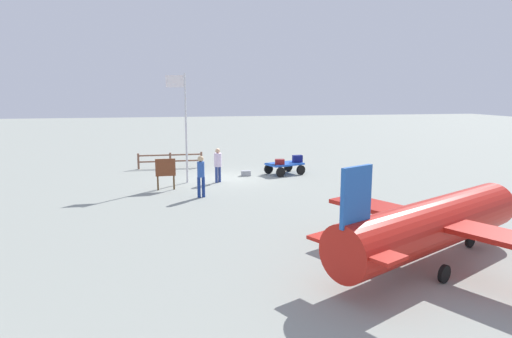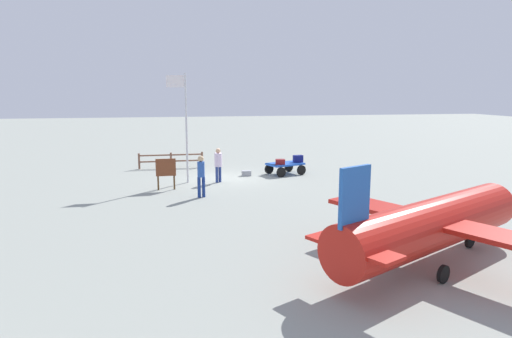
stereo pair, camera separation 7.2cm
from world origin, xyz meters
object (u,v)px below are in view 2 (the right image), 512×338
suitcase_tan (298,159)px  worker_lead (218,162)px  luggage_cart (285,166)px  airplane_near (436,223)px  signboard (166,170)px  flagpole (184,119)px  suitcase_dark (246,173)px  worker_trailing (201,173)px  suitcase_olive (280,162)px

suitcase_tan → worker_lead: size_ratio=0.31×
suitcase_tan → worker_lead: 4.93m
luggage_cart → airplane_near: airplane_near is taller
worker_lead → signboard: (2.57, 1.26, -0.08)m
airplane_near → flagpole: bearing=-63.6°
signboard → airplane_near: bearing=123.3°
suitcase_dark → airplane_near: airplane_near is taller
suitcase_tan → flagpole: 6.84m
flagpole → worker_lead: bearing=171.4°
suitcase_tan → worker_trailing: 7.43m
airplane_near → worker_lead: bearing=-69.7°
luggage_cart → suitcase_tan: suitcase_tan is taller
suitcase_dark → signboard: 5.13m
worker_lead → suitcase_tan: bearing=-160.4°
suitcase_olive → worker_lead: (3.49, 1.16, 0.26)m
suitcase_dark → worker_trailing: bearing=58.6°
luggage_cart → suitcase_tan: (-0.79, -0.15, 0.36)m
suitcase_tan → flagpole: (6.26, 1.40, 2.37)m
suitcase_tan → signboard: 7.78m
suitcase_olive → flagpole: (5.11, 0.91, 2.43)m
worker_lead → worker_trailing: bearing=70.5°
luggage_cart → airplane_near: (-0.52, 13.33, 0.65)m
suitcase_olive → airplane_near: (-0.87, 12.98, 0.35)m
luggage_cart → flagpole: flagpole is taller
worker_trailing → flagpole: flagpole is taller
worker_lead → flagpole: size_ratio=0.32×
suitcase_tan → signboard: bearing=22.0°
worker_trailing → signboard: worker_trailing is taller
worker_lead → airplane_near: (-4.36, 11.82, 0.09)m
luggage_cart → airplane_near: 13.35m
suitcase_olive → suitcase_tan: suitcase_tan is taller
flagpole → signboard: flagpole is taller
worker_lead → signboard: 2.87m
luggage_cart → suitcase_dark: bearing=0.6°
worker_lead → worker_trailing: (1.09, 3.08, 0.03)m
worker_lead → airplane_near: size_ratio=0.23×
worker_trailing → luggage_cart: bearing=-137.2°
worker_lead → flagpole: (1.62, -0.24, 2.17)m
suitcase_tan → signboard: size_ratio=0.37×
worker_lead → flagpole: flagpole is taller
worker_lead → flagpole: bearing=-8.6°
suitcase_dark → worker_trailing: (2.78, 4.56, 0.92)m
suitcase_tan → airplane_near: (0.28, 13.47, 0.29)m
suitcase_olive → suitcase_dark: bearing=-10.2°
airplane_near → signboard: airplane_near is taller
worker_trailing → airplane_near: airplane_near is taller
suitcase_tan → worker_lead: worker_lead is taller
luggage_cart → signboard: size_ratio=1.51×
suitcase_olive → worker_lead: bearing=18.3°
luggage_cart → worker_lead: (3.85, 1.50, 0.56)m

